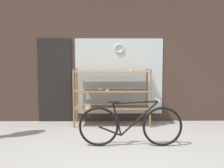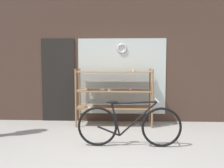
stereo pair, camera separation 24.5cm
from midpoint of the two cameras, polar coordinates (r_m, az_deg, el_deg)
ground_plane at (r=4.30m, az=1.08°, el=-15.64°), size 30.00×30.00×0.00m
storefront_facade at (r=6.34m, az=1.25°, el=6.06°), size 6.01×0.13×3.33m
display_case at (r=5.96m, az=1.50°, el=-1.71°), size 1.80×0.57×1.35m
bicycle at (r=4.55m, az=5.45°, el=-9.43°), size 1.87×0.46×0.85m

